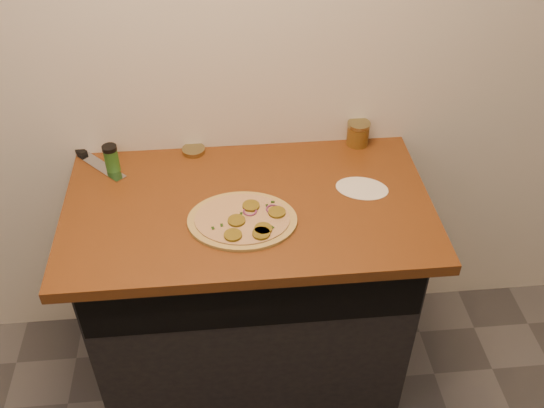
{
  "coord_description": "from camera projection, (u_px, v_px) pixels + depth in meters",
  "views": [
    {
      "loc": [
        -0.06,
        -0.11,
        2.16
      ],
      "look_at": [
        0.07,
        1.34,
        0.95
      ],
      "focal_mm": 40.0,
      "sensor_mm": 36.0,
      "label": 1
    }
  ],
  "objects": [
    {
      "name": "cabinet",
      "position": [
        250.0,
        292.0,
        2.3
      ],
      "size": [
        1.1,
        0.6,
        0.86
      ],
      "primitive_type": "cube",
      "color": "black",
      "rests_on": "ground"
    },
    {
      "name": "flour_spill",
      "position": [
        362.0,
        188.0,
        2.03
      ],
      "size": [
        0.22,
        0.22,
        0.0
      ],
      "primitive_type": "cylinder",
      "rotation": [
        0.0,
        0.0,
        -0.32
      ],
      "color": "silver",
      "rests_on": "countertop"
    },
    {
      "name": "chefs_knife",
      "position": [
        87.0,
        156.0,
        2.16
      ],
      "size": [
        0.26,
        0.27,
        0.02
      ],
      "color": "#B7BAC1",
      "rests_on": "countertop"
    },
    {
      "name": "mason_jar_lid",
      "position": [
        194.0,
        150.0,
        2.19
      ],
      "size": [
        0.1,
        0.1,
        0.02
      ],
      "primitive_type": "cylinder",
      "rotation": [
        0.0,
        0.0,
        0.2
      ],
      "color": "#948756",
      "rests_on": "countertop"
    },
    {
      "name": "salsa_jar",
      "position": [
        358.0,
        133.0,
        2.21
      ],
      "size": [
        0.08,
        0.08,
        0.09
      ],
      "color": "maroon",
      "rests_on": "countertop"
    },
    {
      "name": "pizza",
      "position": [
        243.0,
        220.0,
        1.9
      ],
      "size": [
        0.37,
        0.37,
        0.02
      ],
      "color": "tan",
      "rests_on": "countertop"
    },
    {
      "name": "spice_shaker",
      "position": [
        111.0,
        158.0,
        2.08
      ],
      "size": [
        0.05,
        0.05,
        0.1
      ],
      "color": "#29611E",
      "rests_on": "countertop"
    },
    {
      "name": "countertop",
      "position": [
        248.0,
        206.0,
        1.99
      ],
      "size": [
        1.2,
        0.7,
        0.04
      ],
      "primitive_type": "cube",
      "color": "brown",
      "rests_on": "cabinet"
    }
  ]
}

